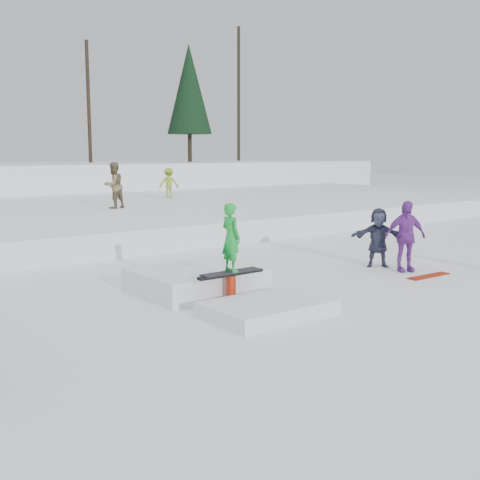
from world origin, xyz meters
TOP-DOWN VIEW (x-y plane):
  - ground at (0.00, 0.00)m, footprint 120.00×120.00m
  - snow_midrise at (0.00, 16.00)m, footprint 50.00×18.00m
  - treeline at (6.18, 28.28)m, footprint 40.24×4.22m
  - walker_olive at (3.12, 13.99)m, footprint 1.09×0.95m
  - walker_ygreen at (7.90, 17.52)m, footprint 1.13×1.01m
  - spectator_purple at (5.02, 0.72)m, footprint 1.19×0.92m
  - spectator_dark at (4.98, 1.58)m, footprint 1.41×1.40m
  - loose_board_red at (4.96, -0.10)m, footprint 1.41×0.32m
  - jib_rail_feature at (-0.68, 1.36)m, footprint 2.60×4.40m

SIDE VIEW (x-z plane):
  - ground at x=0.00m, z-range 0.00..0.00m
  - loose_board_red at x=4.96m, z-range 0.00..0.03m
  - jib_rail_feature at x=-0.68m, z-range -0.75..1.36m
  - snow_midrise at x=0.00m, z-range 0.00..0.80m
  - spectator_dark at x=4.98m, z-range 0.00..1.63m
  - spectator_purple at x=5.02m, z-range 0.00..1.88m
  - walker_ygreen at x=7.90m, z-range 0.80..2.32m
  - walker_olive at x=3.12m, z-range 0.80..2.71m
  - treeline at x=6.18m, z-range 2.20..12.70m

